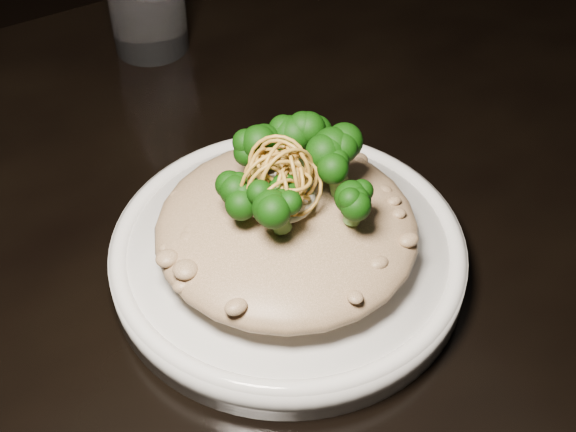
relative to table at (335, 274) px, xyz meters
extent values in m
cube|color=black|center=(0.00, 0.00, 0.06)|extent=(1.10, 0.80, 0.04)
cylinder|color=black|center=(0.48, 0.33, -0.31)|extent=(0.05, 0.05, 0.71)
cylinder|color=white|center=(-0.07, -0.04, 0.10)|extent=(0.26, 0.26, 0.03)
ellipsoid|color=brown|center=(-0.07, -0.04, 0.13)|extent=(0.18, 0.18, 0.04)
ellipsoid|color=white|center=(-0.07, -0.04, 0.16)|extent=(0.05, 0.05, 0.01)
camera|label=1|loc=(-0.27, -0.38, 0.53)|focal=50.00mm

